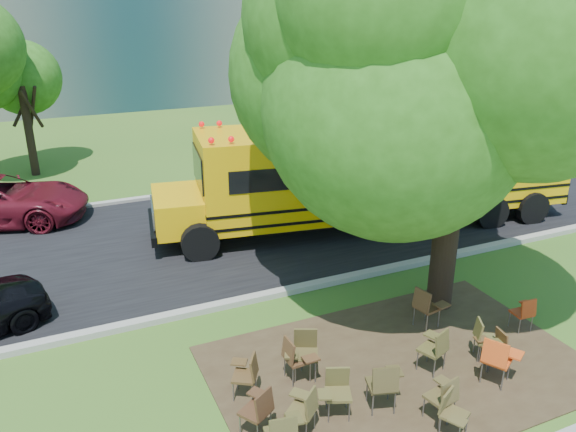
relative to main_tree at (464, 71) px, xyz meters
name	(u,v)px	position (x,y,z in m)	size (l,w,h in m)	color
ground	(340,366)	(-3.16, -1.08, -5.23)	(160.00, 160.00, 0.00)	#2C581B
dirt_patch	(399,366)	(-2.16, -1.58, -5.22)	(7.00, 4.50, 0.03)	#382819
asphalt_road	(226,234)	(-3.16, 5.92, -5.21)	(80.00, 8.00, 0.04)	black
kerb_near	(279,293)	(-3.16, 1.92, -5.16)	(80.00, 0.25, 0.14)	gray
kerb_far	(190,192)	(-3.16, 10.02, -5.16)	(80.00, 0.25, 0.14)	gray
bg_tree_2	(18,66)	(-8.16, 14.92, -1.02)	(4.80, 4.80, 6.62)	black
bg_tree_3	(349,38)	(4.84, 12.92, -0.21)	(5.60, 5.60, 7.84)	black
bg_tree_4	(507,50)	(12.84, 11.92, -0.89)	(5.00, 5.00, 6.85)	black
main_tree	(464,71)	(0.00, 0.00, 0.00)	(7.20, 7.20, 8.85)	black
school_bus	(383,168)	(1.55, 4.89, -3.45)	(12.84, 4.62, 3.08)	#E0A507
chair_0	(259,407)	(-5.25, -2.16, -4.68)	(0.60, 0.74, 0.90)	#452918
chair_1	(283,432)	(-5.12, -2.83, -4.66)	(0.67, 0.54, 0.92)	#4A4220
chair_2	(304,407)	(-4.57, -2.42, -4.70)	(0.59, 0.74, 0.86)	brown
chair_3	(336,388)	(-3.89, -2.23, -4.70)	(0.70, 0.55, 0.87)	brown
chair_4	(385,382)	(-3.12, -2.48, -4.64)	(0.75, 0.59, 0.97)	#44391D
chair_5	(452,410)	(-2.47, -3.41, -4.73)	(0.55, 0.66, 0.81)	brown
chair_6	(495,344)	(-0.51, -2.27, -4.76)	(0.46, 0.56, 0.77)	#4F371C
chair_7	(498,357)	(-0.88, -2.72, -4.64)	(0.79, 0.65, 0.97)	#DA4C17
chair_8	(247,372)	(-5.08, -1.20, -4.71)	(0.57, 0.72, 0.85)	#4E361B
chair_9	(304,349)	(-3.93, -1.06, -4.66)	(0.77, 0.60, 0.94)	#4D4321
chair_10	(295,356)	(-4.15, -1.16, -4.68)	(0.53, 0.58, 0.89)	#4F321C
chair_11	(436,346)	(-1.65, -1.95, -4.67)	(0.63, 0.71, 0.92)	#4F4822
chair_12	(484,337)	(-0.55, -2.02, -4.72)	(0.55, 0.70, 0.84)	brown
chair_13	(525,310)	(0.93, -1.59, -4.74)	(0.55, 0.47, 0.80)	#A93312
chair_14	(427,305)	(-0.89, -0.67, -4.66)	(0.65, 0.63, 0.94)	#50341C
chair_15	(444,394)	(-2.37, -3.09, -4.69)	(0.59, 0.61, 0.88)	#4F4222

